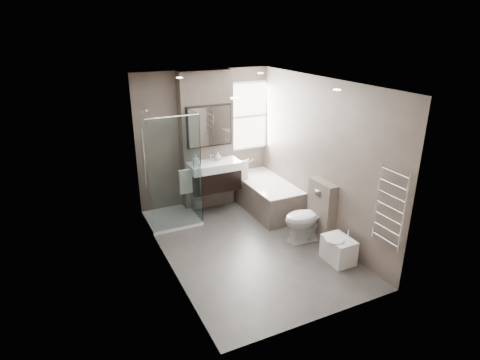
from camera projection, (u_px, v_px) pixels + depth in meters
room at (249, 171)px, 6.00m from camera, size 2.70×3.90×2.70m
vanity_pier at (207, 141)px, 7.49m from camera, size 1.00×0.25×2.60m
vanity at (214, 175)px, 7.40m from camera, size 0.95×0.47×0.66m
mirror_cabinet at (209, 126)px, 7.24m from camera, size 0.86×0.08×0.76m
towel_left at (186, 182)px, 7.17m from camera, size 0.24×0.06×0.44m
towel_right at (242, 172)px, 7.62m from camera, size 0.24×0.06×0.44m
shower_enclosure at (177, 196)px, 7.13m from camera, size 0.90×0.90×2.00m
bathtub at (266, 194)px, 7.66m from camera, size 0.75×1.60×0.57m
window at (247, 116)px, 7.80m from camera, size 0.98×0.06×1.33m
toilet at (308, 218)px, 6.54m from camera, size 0.82×0.50×0.80m
cistern_box at (322, 210)px, 6.57m from camera, size 0.19×0.55×1.00m
bidet at (338, 249)px, 6.00m from camera, size 0.41×0.48×0.50m
towel_radiator at (390, 207)px, 5.23m from camera, size 0.03×0.49×1.10m
soap_bottle_a at (196, 160)px, 7.11m from camera, size 0.09×0.09×0.20m
soap_bottle_b at (218, 156)px, 7.41m from camera, size 0.12×0.12×0.15m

